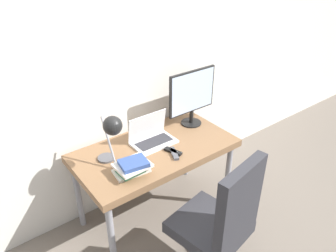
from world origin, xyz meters
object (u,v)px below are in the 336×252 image
(office_chair, at_px, (221,221))
(book_stack, at_px, (132,167))
(laptop, at_px, (152,137))
(monitor, at_px, (192,95))
(desk_lamp, at_px, (112,130))

(office_chair, bearing_deg, book_stack, 115.96)
(laptop, height_order, monitor, monitor)
(office_chair, bearing_deg, laptop, 86.89)
(laptop, bearing_deg, book_stack, -143.79)
(desk_lamp, height_order, book_stack, desk_lamp)
(monitor, relative_size, book_stack, 1.90)
(book_stack, bearing_deg, office_chair, -64.04)
(office_chair, height_order, book_stack, office_chair)
(monitor, bearing_deg, book_stack, -159.78)
(monitor, bearing_deg, laptop, -174.41)
(laptop, relative_size, book_stack, 1.33)
(laptop, height_order, book_stack, laptop)
(desk_lamp, distance_m, office_chair, 0.96)
(desk_lamp, relative_size, office_chair, 0.41)
(laptop, distance_m, book_stack, 0.43)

